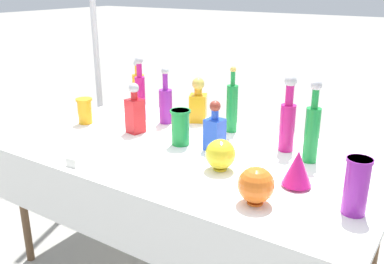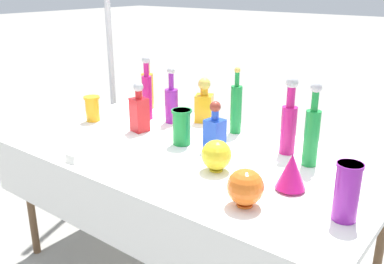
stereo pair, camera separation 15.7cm
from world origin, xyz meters
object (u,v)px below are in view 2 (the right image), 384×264
tall_bottle_0 (147,92)px  canopy_pole (110,47)px  tall_bottle_4 (289,122)px  square_decanter_1 (215,131)px  slender_vase_2 (92,108)px  round_bowl_0 (245,187)px  tall_bottle_2 (172,102)px  tall_bottle_5 (147,88)px  square_decanter_0 (139,111)px  slender_vase_1 (182,126)px  square_decanter_2 (204,103)px  tall_bottle_1 (312,132)px  fluted_vase_0 (291,172)px  slender_vase_0 (347,190)px  cardboard_box_behind_left (231,172)px  round_bowl_1 (216,155)px  tall_bottle_3 (236,107)px

tall_bottle_0 → canopy_pole: bearing=152.7°
tall_bottle_4 → square_decanter_1: (-0.31, -0.20, -0.06)m
slender_vase_2 → round_bowl_0: bearing=-14.6°
tall_bottle_2 → round_bowl_0: bearing=-34.6°
tall_bottle_4 → round_bowl_0: size_ratio=2.60×
tall_bottle_4 → tall_bottle_5: (-1.12, 0.16, -0.03)m
square_decanter_0 → slender_vase_1: size_ratio=1.53×
tall_bottle_2 → square_decanter_1: (0.48, -0.22, -0.02)m
tall_bottle_4 → square_decanter_2: 0.66m
tall_bottle_1 → fluted_vase_0: 0.31m
slender_vase_0 → slender_vase_2: 1.66m
square_decanter_1 → slender_vase_0: size_ratio=1.18×
square_decanter_0 → round_bowl_0: size_ratio=1.91×
round_bowl_0 → cardboard_box_behind_left: round_bowl_0 is taller
square_decanter_0 → slender_vase_2: size_ratio=1.87×
round_bowl_0 → tall_bottle_4: bearing=100.6°
square_decanter_1 → round_bowl_1: 0.25m
tall_bottle_5 → slender_vase_0: tall_bottle_5 is taller
round_bowl_1 → tall_bottle_5: bearing=149.8°
slender_vase_1 → cardboard_box_behind_left: slender_vase_1 is taller
round_bowl_1 → square_decanter_1: bearing=126.8°
square_decanter_1 → tall_bottle_0: bearing=164.0°
tall_bottle_0 → tall_bottle_5: (-0.16, 0.17, -0.03)m
tall_bottle_1 → slender_vase_2: bearing=-172.3°
square_decanter_0 → slender_vase_0: size_ratio=1.31×
tall_bottle_5 → fluted_vase_0: tall_bottle_5 is taller
tall_bottle_3 → square_decanter_2: bearing=168.4°
tall_bottle_1 → cardboard_box_behind_left: bearing=138.7°
tall_bottle_0 → tall_bottle_3: bearing=11.4°
square_decanter_0 → slender_vase_1: (0.33, -0.02, -0.02)m
tall_bottle_5 → slender_vase_1: bearing=-32.3°
tall_bottle_0 → tall_bottle_1: tall_bottle_1 is taller
tall_bottle_0 → fluted_vase_0: bearing=-17.2°
slender_vase_0 → slender_vase_1: 0.98m
canopy_pole → tall_bottle_4: bearing=-12.5°
tall_bottle_1 → round_bowl_0: bearing=-94.2°
tall_bottle_3 → slender_vase_2: (-0.82, -0.36, -0.07)m
round_bowl_0 → round_bowl_1: size_ratio=1.03×
fluted_vase_0 → cardboard_box_behind_left: size_ratio=0.26×
tall_bottle_5 → tall_bottle_0: bearing=-47.0°
round_bowl_1 → canopy_pole: canopy_pole is taller
slender_vase_1 → slender_vase_2: 0.70m
tall_bottle_2 → slender_vase_1: size_ratio=1.81×
tall_bottle_4 → tall_bottle_5: bearing=171.8°
tall_bottle_5 → square_decanter_2: (0.48, -0.00, -0.02)m
tall_bottle_5 → slender_vase_1: (0.62, -0.39, -0.04)m
slender_vase_1 → canopy_pole: size_ratio=0.07×
tall_bottle_4 → slender_vase_1: (-0.50, -0.23, -0.07)m
tall_bottle_2 → tall_bottle_4: (0.79, -0.03, 0.04)m
tall_bottle_3 → slender_vase_1: tall_bottle_3 is taller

